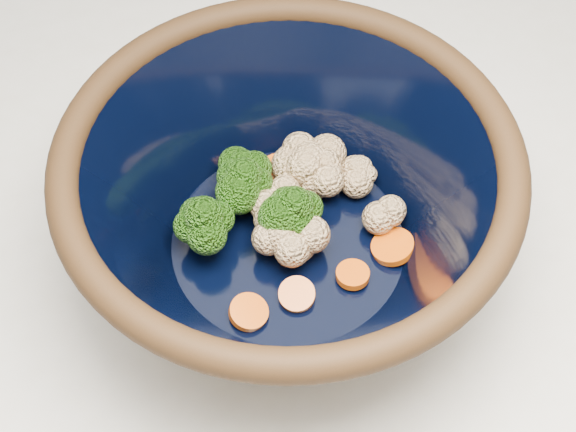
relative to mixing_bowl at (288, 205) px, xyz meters
name	(u,v)px	position (x,y,z in m)	size (l,w,h in m)	color
mixing_bowl	(288,205)	(0.00, 0.00, 0.00)	(0.34, 0.34, 0.14)	black
vegetable_pile	(280,203)	(0.00, 0.02, -0.02)	(0.17, 0.14, 0.06)	#608442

